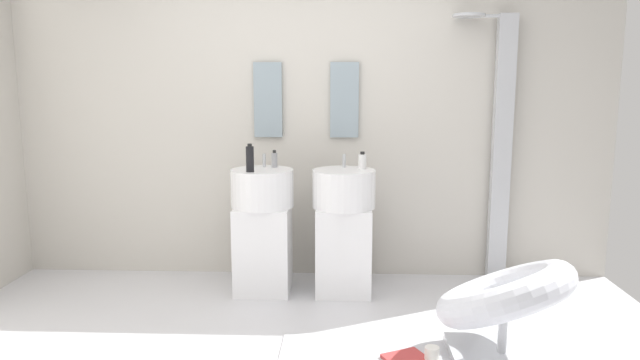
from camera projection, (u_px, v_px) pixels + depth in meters
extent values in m
cube|color=beige|center=(307.00, 114.00, 4.60)|extent=(4.80, 0.10, 2.60)
cube|color=white|center=(263.00, 249.00, 4.31)|extent=(0.40, 0.40, 0.65)
cylinder|color=white|center=(262.00, 188.00, 4.23)|extent=(0.46, 0.46, 0.27)
cylinder|color=#B7BABF|center=(264.00, 160.00, 4.32)|extent=(0.02, 0.02, 0.10)
cube|color=white|center=(343.00, 250.00, 4.28)|extent=(0.40, 0.40, 0.65)
cylinder|color=white|center=(344.00, 189.00, 4.21)|extent=(0.46, 0.46, 0.27)
cylinder|color=#B7BABF|center=(344.00, 161.00, 4.30)|extent=(0.02, 0.02, 0.10)
cube|color=#8C9EA8|center=(268.00, 100.00, 4.52)|extent=(0.22, 0.03, 0.58)
cube|color=#8C9EA8|center=(344.00, 100.00, 4.50)|extent=(0.22, 0.03, 0.58)
cube|color=#B7BABF|center=(501.00, 151.00, 4.46)|extent=(0.14, 0.08, 2.05)
cylinder|color=#B7BABF|center=(489.00, 16.00, 4.28)|extent=(0.30, 0.02, 0.02)
cylinder|color=#B7BABF|center=(469.00, 15.00, 4.26)|extent=(0.24, 0.24, 0.02)
cube|color=#B7BABF|center=(501.00, 357.00, 3.23)|extent=(0.56, 0.50, 0.06)
cylinder|color=#B7BABF|center=(503.00, 328.00, 3.21)|extent=(0.05, 0.05, 0.34)
torus|color=silver|center=(505.00, 294.00, 3.17)|extent=(1.10, 1.10, 0.49)
cube|color=#B73838|center=(406.00, 359.00, 3.23)|extent=(0.29, 0.28, 0.02)
cylinder|color=white|center=(432.00, 355.00, 3.21)|extent=(0.08, 0.08, 0.09)
cylinder|color=black|center=(250.00, 159.00, 4.08)|extent=(0.06, 0.06, 0.18)
cylinder|color=black|center=(250.00, 145.00, 4.06)|extent=(0.03, 0.03, 0.02)
cylinder|color=white|center=(362.00, 162.00, 4.23)|extent=(0.06, 0.06, 0.11)
cylinder|color=black|center=(362.00, 153.00, 4.22)|extent=(0.03, 0.03, 0.02)
cylinder|color=#99999E|center=(274.00, 160.00, 4.31)|extent=(0.04, 0.04, 0.11)
cylinder|color=black|center=(274.00, 152.00, 4.30)|extent=(0.02, 0.02, 0.02)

